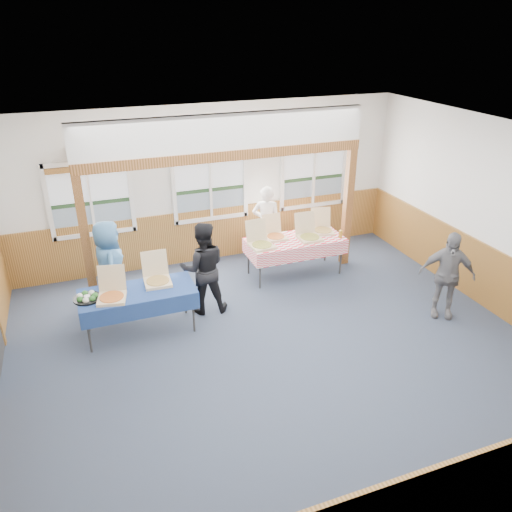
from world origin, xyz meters
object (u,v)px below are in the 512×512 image
Objects in this scene: table_left at (138,294)px; woman_white at (266,223)px; woman_black at (203,268)px; man_blue at (110,266)px; table_right at (295,241)px; person_grey at (447,275)px.

table_left is 3.44m from woman_white.
man_blue is (-1.46, 0.64, -0.01)m from woman_black.
person_grey reaches higher than table_right.
woman_black is (-2.03, -0.71, 0.12)m from table_right.
woman_black reaches higher than person_grey.
woman_black is 1.60m from man_blue.
man_blue is at bearing -169.55° from person_grey.
woman_white is at bearing -74.11° from man_blue.
person_grey is at bearing -112.79° from man_blue.
table_left and table_right have the same top height.
table_right is 3.50m from man_blue.
woman_black reaches higher than table_right.
man_blue reaches higher than table_right.
woman_white is at bearing 112.60° from table_right.
woman_white is 0.98× the size of man_blue.
man_blue reaches higher than table_left.
woman_black reaches higher than woman_white.
woman_white is 3.35m from man_blue.
person_grey reaches higher than table_left.
woman_white is at bearing 156.00° from person_grey.
man_blue is (-0.32, 0.92, 0.11)m from table_left.
man_blue is at bearing -174.14° from table_right.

